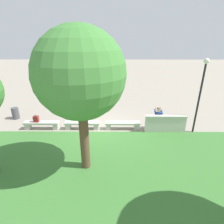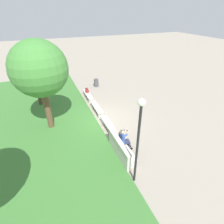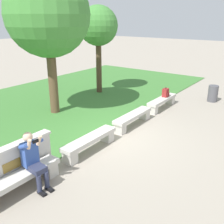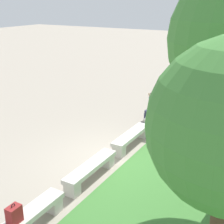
{
  "view_description": "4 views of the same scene",
  "coord_description": "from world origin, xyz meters",
  "views": [
    {
      "loc": [
        -0.62,
        9.08,
        4.82
      ],
      "look_at": [
        -0.56,
        -0.02,
        1.07
      ],
      "focal_mm": 28.0,
      "sensor_mm": 36.0,
      "label": 1
    },
    {
      "loc": [
        -9.51,
        3.16,
        6.56
      ],
      "look_at": [
        -0.72,
        -0.44,
        0.91
      ],
      "focal_mm": 28.0,
      "sensor_mm": 36.0,
      "label": 2
    },
    {
      "loc": [
        -6.31,
        -4.52,
        3.68
      ],
      "look_at": [
        -0.48,
        -0.28,
        1.07
      ],
      "focal_mm": 42.0,
      "sensor_mm": 36.0,
      "label": 3
    },
    {
      "loc": [
        7.15,
        4.14,
        4.53
      ],
      "look_at": [
        -1.2,
        -0.74,
        1.04
      ],
      "focal_mm": 50.0,
      "sensor_mm": 36.0,
      "label": 4
    }
  ],
  "objects": [
    {
      "name": "tree_left_background",
      "position": [
        0.48,
        3.29,
        3.75
      ],
      "size": [
        3.11,
        3.11,
        5.33
      ],
      "color": "brown",
      "rests_on": "ground"
    },
    {
      "name": "bench_main",
      "position": [
        -3.53,
        0.0,
        0.3
      ],
      "size": [
        2.0,
        0.4,
        0.45
      ],
      "color": "beige",
      "rests_on": "ground"
    },
    {
      "name": "bench_far",
      "position": [
        3.53,
        0.0,
        0.3
      ],
      "size": [
        2.0,
        0.4,
        0.45
      ],
      "color": "beige",
      "rests_on": "ground"
    },
    {
      "name": "ground_plane",
      "position": [
        0.0,
        0.0,
        0.0
      ],
      "size": [
        80.0,
        80.0,
        0.0
      ],
      "primitive_type": "plane",
      "color": "gray"
    },
    {
      "name": "bench_mid",
      "position": [
        1.18,
        0.0,
        0.3
      ],
      "size": [
        2.0,
        0.4,
        0.45
      ],
      "color": "beige",
      "rests_on": "ground"
    },
    {
      "name": "trash_bin",
      "position": [
        5.8,
        -1.45,
        0.38
      ],
      "size": [
        0.44,
        0.44,
        0.75
      ],
      "primitive_type": "cylinder",
      "color": "#4C4C51",
      "rests_on": "ground"
    },
    {
      "name": "grass_strip",
      "position": [
        0.0,
        4.38,
        0.01
      ],
      "size": [
        21.07,
        8.0,
        0.03
      ],
      "primitive_type": "cube",
      "color": "#3D7533",
      "rests_on": "ground"
    },
    {
      "name": "backpack",
      "position": [
        3.81,
        -0.01,
        0.63
      ],
      "size": [
        0.28,
        0.24,
        0.43
      ],
      "color": "maroon",
      "rests_on": "bench_far"
    },
    {
      "name": "lamp_post",
      "position": [
        -5.14,
        0.31,
        2.62
      ],
      "size": [
        0.28,
        0.28,
        4.03
      ],
      "color": "black",
      "rests_on": "ground"
    },
    {
      "name": "bench_near",
      "position": [
        -1.18,
        0.0,
        0.3
      ],
      "size": [
        2.0,
        0.4,
        0.45
      ],
      "color": "beige",
      "rests_on": "ground"
    },
    {
      "name": "backrest_wall_with_plaque",
      "position": [
        -3.53,
        0.34,
        0.52
      ],
      "size": [
        2.3,
        0.24,
        1.01
      ],
      "color": "beige",
      "rests_on": "ground"
    },
    {
      "name": "person_photographer",
      "position": [
        -3.2,
        -0.08,
        0.74
      ],
      "size": [
        0.5,
        0.75,
        1.32
      ],
      "color": "black",
      "rests_on": "ground"
    }
  ]
}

